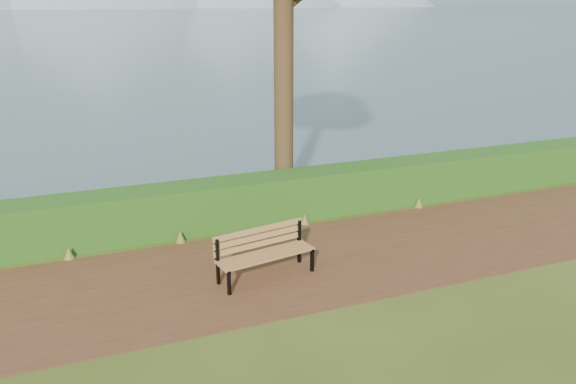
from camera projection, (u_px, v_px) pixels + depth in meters
name	position (u px, v px, depth m)	size (l,w,h in m)	color
ground	(266.00, 278.00, 9.84)	(140.00, 140.00, 0.00)	#3A4E16
path	(260.00, 270.00, 10.10)	(40.00, 3.40, 0.01)	#552F1D
hedge	(226.00, 204.00, 11.97)	(32.00, 0.85, 1.00)	#1E4F16
water	(68.00, 11.00, 239.33)	(700.00, 510.00, 0.00)	#456270
bench	(263.00, 250.00, 9.74)	(1.81, 0.81, 0.88)	black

